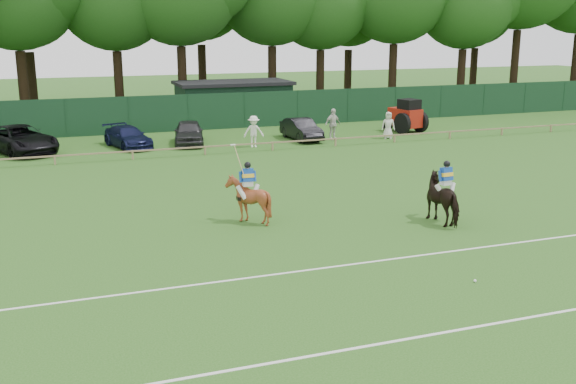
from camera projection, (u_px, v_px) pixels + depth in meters
name	position (u px, v px, depth m)	size (l,w,h in m)	color
ground	(306.00, 258.00, 21.08)	(160.00, 160.00, 0.00)	#1E4C14
horse_dark	(445.00, 199.00, 24.74)	(0.96, 2.12, 1.79)	black
horse_chestnut	(248.00, 199.00, 24.76)	(1.40, 1.57, 1.73)	brown
suv_black	(20.00, 139.00, 38.18)	(2.59, 5.62, 1.56)	black
sedan_navy	(128.00, 137.00, 39.94)	(1.74, 4.29, 1.25)	#12173B
hatch_grey	(189.00, 132.00, 40.94)	(1.72, 4.27, 1.46)	#2F2F31
estate_black	(301.00, 129.00, 42.58)	(1.42, 4.06, 1.34)	black
spectator_left	(254.00, 132.00, 39.94)	(1.21, 0.69, 1.87)	silver
spectator_mid	(333.00, 124.00, 42.54)	(1.16, 0.48, 1.98)	silver
spectator_right	(388.00, 125.00, 42.98)	(0.84, 0.55, 1.71)	silver
rider_dark	(446.00, 178.00, 24.54)	(0.94, 0.41, 1.41)	silver
rider_chestnut	(248.00, 179.00, 24.56)	(0.94, 0.59, 2.05)	silver
polo_ball	(475.00, 281.00, 19.12)	(0.09, 0.09, 0.09)	silver
pitch_lines	(354.00, 300.00, 17.89)	(60.00, 5.10, 0.01)	silver
pitch_rail	(187.00, 148.00, 37.38)	(62.10, 0.10, 0.50)	#997F5B
perimeter_fence	(159.00, 114.00, 45.39)	(92.08, 0.08, 2.50)	#14351E
utility_shed	(233.00, 102.00, 50.05)	(8.40, 4.40, 3.04)	#14331E
tree_row	(169.00, 116.00, 53.65)	(96.00, 12.00, 21.00)	#26561C
tractor	(406.00, 116.00, 45.51)	(2.29, 2.97, 2.24)	#A11B0E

